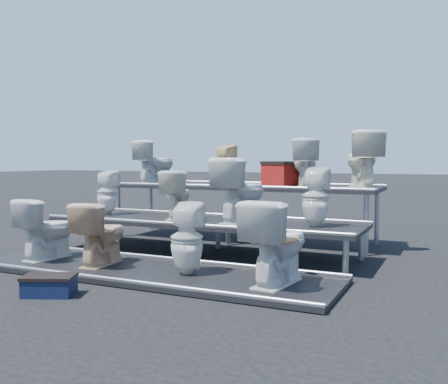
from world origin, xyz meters
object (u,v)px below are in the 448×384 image
at_px(toilet_7, 316,197).
at_px(toilet_10, 305,163).
at_px(toilet_0, 47,228).
at_px(toilet_11, 362,160).
at_px(toilet_6, 241,190).
at_px(toilet_4, 107,192).
at_px(toilet_1, 101,233).
at_px(toilet_8, 155,162).
at_px(step_stool, 49,287).
at_px(red_crate, 280,175).
at_px(toilet_5, 176,195).
at_px(toilet_2, 187,238).
at_px(toilet_3, 277,242).
at_px(toilet_9, 225,165).

xyz_separation_m(toilet_7, toilet_10, (-0.51, 1.30, 0.39)).
relative_size(toilet_0, toilet_7, 1.03).
xyz_separation_m(toilet_10, toilet_11, (0.83, 0.00, 0.05)).
height_order(toilet_6, toilet_10, toilet_10).
bearing_deg(toilet_4, toilet_6, 174.97).
height_order(toilet_1, toilet_7, toilet_7).
relative_size(toilet_8, step_stool, 1.59).
bearing_deg(red_crate, toilet_5, -105.76).
distance_m(toilet_2, toilet_5, 1.61).
bearing_deg(toilet_3, toilet_5, -27.44).
distance_m(toilet_0, toilet_3, 2.92).
bearing_deg(toilet_9, toilet_4, 59.03).
bearing_deg(toilet_1, toilet_5, -104.76).
xyz_separation_m(toilet_5, step_stool, (0.04, -2.38, -0.71)).
height_order(toilet_4, toilet_11, toilet_11).
relative_size(toilet_0, toilet_5, 1.13).
bearing_deg(step_stool, toilet_6, 45.50).
relative_size(toilet_4, toilet_11, 0.82).
bearing_deg(toilet_6, toilet_11, -124.40).
distance_m(toilet_2, toilet_6, 1.37).
bearing_deg(red_crate, toilet_11, 19.13).
xyz_separation_m(toilet_2, toilet_3, (0.99, 0.00, 0.03)).
bearing_deg(toilet_11, toilet_6, 21.35).
xyz_separation_m(toilet_5, toilet_8, (-1.17, 1.30, 0.43)).
bearing_deg(toilet_6, toilet_3, 135.78).
xyz_separation_m(red_crate, step_stool, (-0.98, -3.73, -0.94)).
bearing_deg(step_stool, toilet_2, 28.23).
height_order(toilet_6, toilet_7, toilet_6).
relative_size(toilet_3, step_stool, 1.83).
height_order(toilet_9, step_stool, toilet_9).
relative_size(toilet_1, toilet_2, 0.96).
distance_m(toilet_0, toilet_11, 4.27).
distance_m(toilet_0, step_stool, 1.57).
distance_m(toilet_0, toilet_7, 3.26).
relative_size(toilet_7, step_stool, 1.59).
distance_m(toilet_9, red_crate, 0.91).
bearing_deg(toilet_5, toilet_6, 160.97).
relative_size(toilet_5, step_stool, 1.46).
bearing_deg(toilet_1, toilet_9, -102.39).
xyz_separation_m(toilet_4, step_stool, (1.20, -2.38, -0.70)).
bearing_deg(toilet_4, toilet_9, -139.62).
distance_m(toilet_3, toilet_9, 3.22).
height_order(toilet_0, toilet_5, toilet_5).
height_order(toilet_2, toilet_8, toilet_8).
bearing_deg(toilet_1, toilet_3, 175.32).
height_order(red_crate, step_stool, red_crate).
relative_size(toilet_4, step_stool, 1.45).
bearing_deg(toilet_6, toilet_8, -21.26).
relative_size(toilet_5, red_crate, 1.45).
xyz_separation_m(toilet_2, red_crate, (0.12, 2.65, 0.59)).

